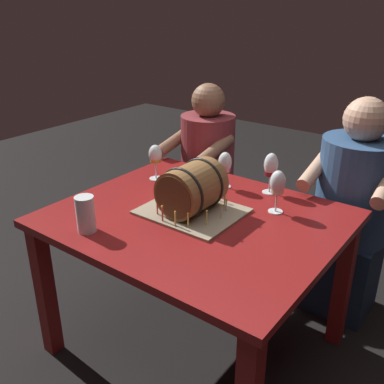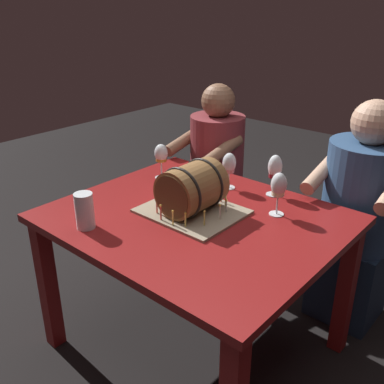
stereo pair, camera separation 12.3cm
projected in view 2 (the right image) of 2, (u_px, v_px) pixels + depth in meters
ground_plane at (195, 344)px, 2.23m from camera, size 8.00×8.00×0.00m
dining_table at (196, 236)px, 1.98m from camera, size 1.21×1.02×0.73m
barrel_cake at (192, 191)px, 1.92m from camera, size 0.43×0.36×0.23m
wine_glass_white at (279, 187)px, 1.89m from camera, size 0.07×0.07×0.20m
wine_glass_rose at (229, 165)px, 2.17m from camera, size 0.07×0.07×0.18m
wine_glass_red at (275, 169)px, 2.09m from camera, size 0.07×0.07×0.20m
wine_glass_amber at (161, 155)px, 2.29m from camera, size 0.07×0.07×0.19m
beer_pint at (85, 212)px, 1.81m from camera, size 0.08×0.08×0.15m
person_seated_left at (216, 183)px, 2.80m from camera, size 0.37×0.46×1.15m
person_seated_right at (358, 221)px, 2.23m from camera, size 0.42×0.49×1.19m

